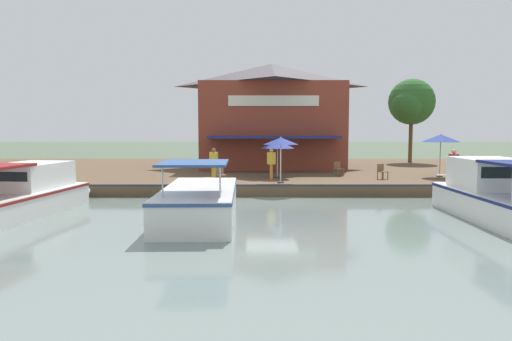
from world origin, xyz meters
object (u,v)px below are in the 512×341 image
(patio_umbrella_far_corner, at_px, (281,141))
(tree_upstream_bank, at_px, (411,103))
(person_mid_patio, at_px, (454,162))
(motorboat_fourth_along, at_px, (25,194))
(person_at_quay_edge, at_px, (214,160))
(cafe_chair_beside_entrance, at_px, (382,171))
(tree_behind_restaurant, at_px, (310,115))
(motorboat_outer_channel, at_px, (491,195))
(patio_umbrella_by_entrance, at_px, (278,144))
(cafe_chair_back_row_seat, at_px, (338,168))
(waterfront_restaurant, at_px, (271,114))
(motorboat_second_along, at_px, (202,199))
(person_near_entrance, at_px, (271,160))
(mooring_post, at_px, (499,176))
(patio_umbrella_mid_patio_right, at_px, (441,138))
(cafe_chair_far_corner_seat, at_px, (457,170))
(cafe_chair_mid_patio, at_px, (221,174))

(patio_umbrella_far_corner, bearing_deg, tree_upstream_bank, 142.37)
(person_mid_patio, distance_m, motorboat_fourth_along, 19.93)
(person_at_quay_edge, bearing_deg, cafe_chair_beside_entrance, 90.42)
(person_at_quay_edge, relative_size, tree_behind_restaurant, 0.30)
(motorboat_outer_channel, bearing_deg, tree_behind_restaurant, -168.28)
(patio_umbrella_by_entrance, relative_size, person_at_quay_edge, 1.26)
(cafe_chair_back_row_seat, distance_m, tree_behind_restaurant, 11.50)
(waterfront_restaurant, bearing_deg, motorboat_outer_channel, 23.14)
(cafe_chair_beside_entrance, height_order, motorboat_second_along, motorboat_second_along)
(cafe_chair_back_row_seat, relative_size, motorboat_fourth_along, 0.10)
(person_mid_patio, bearing_deg, patio_umbrella_by_entrance, -110.36)
(tree_behind_restaurant, bearing_deg, cafe_chair_beside_entrance, 11.28)
(motorboat_fourth_along, bearing_deg, person_near_entrance, 126.67)
(patio_umbrella_by_entrance, height_order, person_at_quay_edge, patio_umbrella_by_entrance)
(waterfront_restaurant, relative_size, patio_umbrella_by_entrance, 5.15)
(patio_umbrella_by_entrance, bearing_deg, person_mid_patio, 69.64)
(motorboat_fourth_along, height_order, motorboat_second_along, motorboat_second_along)
(patio_umbrella_by_entrance, relative_size, tree_behind_restaurant, 0.37)
(person_mid_patio, bearing_deg, mooring_post, 74.12)
(person_near_entrance, bearing_deg, cafe_chair_back_row_seat, 114.68)
(motorboat_second_along, bearing_deg, mooring_post, 109.70)
(motorboat_outer_channel, bearing_deg, patio_umbrella_mid_patio_right, 168.77)
(cafe_chair_beside_entrance, xyz_separation_m, person_at_quay_edge, (0.07, -9.49, 0.63))
(person_at_quay_edge, height_order, motorboat_outer_channel, person_at_quay_edge)
(cafe_chair_back_row_seat, xyz_separation_m, mooring_post, (4.94, 7.08, 0.01))
(patio_umbrella_far_corner, height_order, mooring_post, patio_umbrella_far_corner)
(patio_umbrella_far_corner, bearing_deg, patio_umbrella_mid_patio_right, 108.21)
(cafe_chair_far_corner_seat, xyz_separation_m, tree_behind_restaurant, (-12.40, -6.95, 3.57))
(patio_umbrella_far_corner, height_order, motorboat_fourth_along, patio_umbrella_far_corner)
(patio_umbrella_by_entrance, xyz_separation_m, tree_behind_restaurant, (-12.03, 3.33, 2.12))
(patio_umbrella_by_entrance, relative_size, cafe_chair_back_row_seat, 2.60)
(motorboat_outer_channel, height_order, mooring_post, motorboat_outer_channel)
(waterfront_restaurant, relative_size, tree_upstream_bank, 1.60)
(person_at_quay_edge, relative_size, motorboat_outer_channel, 0.23)
(tree_behind_restaurant, bearing_deg, cafe_chair_far_corner_seat, 29.28)
(person_at_quay_edge, height_order, mooring_post, person_at_quay_edge)
(tree_upstream_bank, height_order, tree_behind_restaurant, tree_upstream_bank)
(cafe_chair_beside_entrance, height_order, motorboat_fourth_along, motorboat_fourth_along)
(motorboat_outer_channel, relative_size, tree_upstream_bank, 1.06)
(patio_umbrella_mid_patio_right, xyz_separation_m, person_at_quay_edge, (1.32, -13.26, -1.17))
(cafe_chair_far_corner_seat, bearing_deg, waterfront_restaurant, -132.33)
(person_near_entrance, relative_size, motorboat_outer_channel, 0.23)
(cafe_chair_far_corner_seat, xyz_separation_m, cafe_chair_beside_entrance, (0.36, -4.41, 0.00))
(person_at_quay_edge, distance_m, mooring_post, 14.76)
(cafe_chair_beside_entrance, height_order, tree_behind_restaurant, tree_behind_restaurant)
(motorboat_fourth_along, bearing_deg, waterfront_restaurant, 149.05)
(waterfront_restaurant, height_order, person_at_quay_edge, waterfront_restaurant)
(cafe_chair_mid_patio, relative_size, person_near_entrance, 0.49)
(motorboat_outer_channel, xyz_separation_m, tree_behind_restaurant, (-21.19, -4.39, 3.77))
(patio_umbrella_far_corner, height_order, patio_umbrella_by_entrance, patio_umbrella_far_corner)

